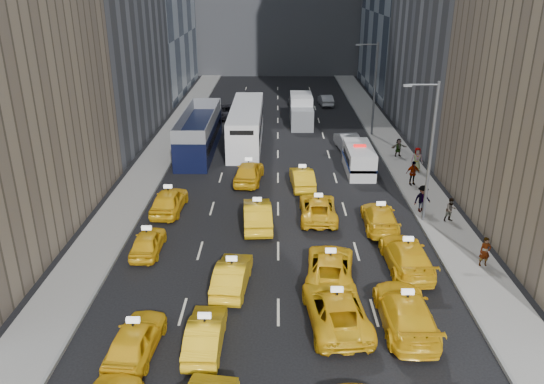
{
  "coord_description": "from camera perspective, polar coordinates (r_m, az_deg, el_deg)",
  "views": [
    {
      "loc": [
        -0.1,
        -18.93,
        14.58
      ],
      "look_at": [
        -0.39,
        12.08,
        2.0
      ],
      "focal_mm": 35.0,
      "sensor_mm": 36.0,
      "label": 1
    }
  ],
  "objects": [
    {
      "name": "taxi_8",
      "position": [
        30.99,
        -13.21,
        -5.25
      ],
      "size": [
        1.58,
        3.88,
        1.32
      ],
      "primitive_type": "imported",
      "rotation": [
        0.0,
        0.0,
        3.15
      ],
      "color": "yellow",
      "rests_on": "ground"
    },
    {
      "name": "pedestrian_1",
      "position": [
        35.42,
        18.67,
        -1.82
      ],
      "size": [
        0.84,
        0.6,
        1.56
      ],
      "primitive_type": "imported",
      "rotation": [
        0.0,
        0.0,
        0.26
      ],
      "color": "gray",
      "rests_on": "sidewalk_east"
    },
    {
      "name": "taxi_4",
      "position": [
        23.36,
        -14.5,
        -15.09
      ],
      "size": [
        2.08,
        4.43,
        1.47
      ],
      "primitive_type": "imported",
      "rotation": [
        0.0,
        0.0,
        3.06
      ],
      "color": "yellow",
      "rests_on": "ground"
    },
    {
      "name": "pedestrian_4",
      "position": [
        44.01,
        15.32,
        3.44
      ],
      "size": [
        0.95,
        0.56,
        1.89
      ],
      "primitive_type": "imported",
      "rotation": [
        0.0,
        0.0,
        -0.06
      ],
      "color": "gray",
      "rests_on": "sidewalk_east"
    },
    {
      "name": "taxi_6",
      "position": [
        24.58,
        6.9,
        -12.29
      ],
      "size": [
        3.06,
        5.72,
        1.53
      ],
      "primitive_type": "imported",
      "rotation": [
        0.0,
        0.0,
        3.24
      ],
      "color": "yellow",
      "rests_on": "ground"
    },
    {
      "name": "taxi_17",
      "position": [
        39.47,
        3.26,
        1.51
      ],
      "size": [
        1.87,
        4.56,
        1.47
      ],
      "primitive_type": "imported",
      "rotation": [
        0.0,
        0.0,
        3.21
      ],
      "color": "yellow",
      "rests_on": "ground"
    },
    {
      "name": "nypd_van",
      "position": [
        43.07,
        9.32,
        3.45
      ],
      "size": [
        2.43,
        5.44,
        2.28
      ],
      "rotation": [
        0.0,
        0.0,
        -0.07
      ],
      "color": "silver",
      "rests_on": "ground"
    },
    {
      "name": "sidewalk_west",
      "position": [
        47.42,
        -12.18,
        3.76
      ],
      "size": [
        3.0,
        90.0,
        0.15
      ],
      "primitive_type": "cube",
      "color": "gray",
      "rests_on": "ground"
    },
    {
      "name": "taxi_12",
      "position": [
        35.94,
        -11.03,
        -0.91
      ],
      "size": [
        2.08,
        4.73,
        1.58
      ],
      "primitive_type": "imported",
      "rotation": [
        0.0,
        0.0,
        3.1
      ],
      "color": "yellow",
      "rests_on": "ground"
    },
    {
      "name": "ground",
      "position": [
        23.89,
        0.69,
        -15.52
      ],
      "size": [
        160.0,
        160.0,
        0.0
      ],
      "primitive_type": "plane",
      "color": "black",
      "rests_on": "ground"
    },
    {
      "name": "taxi_14",
      "position": [
        34.51,
        4.98,
        -1.73
      ],
      "size": [
        2.39,
        5.04,
        1.39
      ],
      "primitive_type": "imported",
      "rotation": [
        0.0,
        0.0,
        3.12
      ],
      "color": "yellow",
      "rests_on": "ground"
    },
    {
      "name": "taxi_15",
      "position": [
        33.73,
        11.52,
        -2.67
      ],
      "size": [
        2.17,
        4.96,
        1.42
      ],
      "primitive_type": "imported",
      "rotation": [
        0.0,
        0.0,
        3.1
      ],
      "color": "yellow",
      "rests_on": "ground"
    },
    {
      "name": "misc_car_0",
      "position": [
        48.76,
        8.12,
        5.43
      ],
      "size": [
        2.17,
        4.96,
        1.59
      ],
      "primitive_type": "imported",
      "rotation": [
        0.0,
        0.0,
        3.25
      ],
      "color": "#9B9DA2",
      "rests_on": "ground"
    },
    {
      "name": "sidewalk_east",
      "position": [
        47.46,
        13.45,
        3.66
      ],
      "size": [
        3.0,
        90.0,
        0.15
      ],
      "primitive_type": "cube",
      "color": "gray",
      "rests_on": "ground"
    },
    {
      "name": "box_truck",
      "position": [
        56.81,
        3.17,
        8.72
      ],
      "size": [
        2.71,
        6.76,
        3.03
      ],
      "rotation": [
        0.0,
        0.0,
        -0.07
      ],
      "color": "silver",
      "rests_on": "ground"
    },
    {
      "name": "streetlight_far",
      "position": [
        52.66,
        10.89,
        11.12
      ],
      "size": [
        2.15,
        0.22,
        9.0
      ],
      "color": "#595B60",
      "rests_on": "ground"
    },
    {
      "name": "taxi_11",
      "position": [
        29.45,
        14.27,
        -6.62
      ],
      "size": [
        2.31,
        5.4,
        1.55
      ],
      "primitive_type": "imported",
      "rotation": [
        0.0,
        0.0,
        3.17
      ],
      "color": "yellow",
      "rests_on": "ground"
    },
    {
      "name": "taxi_16",
      "position": [
        40.44,
        -2.5,
        2.16
      ],
      "size": [
        2.39,
        4.96,
        1.63
      ],
      "primitive_type": "imported",
      "rotation": [
        0.0,
        0.0,
        3.04
      ],
      "color": "yellow",
      "rests_on": "ground"
    },
    {
      "name": "streetlight_near",
      "position": [
        33.71,
        16.55,
        4.5
      ],
      "size": [
        2.15,
        0.22,
        9.0
      ],
      "color": "#595B60",
      "rests_on": "ground"
    },
    {
      "name": "pedestrian_2",
      "position": [
        36.23,
        15.87,
        -0.69
      ],
      "size": [
        1.29,
        0.87,
        1.85
      ],
      "primitive_type": "imported",
      "rotation": [
        0.0,
        0.0,
        0.34
      ],
      "color": "gray",
      "rests_on": "sidewalk_east"
    },
    {
      "name": "pedestrian_5",
      "position": [
        47.26,
        13.45,
        4.69
      ],
      "size": [
        1.52,
        0.77,
        1.58
      ],
      "primitive_type": "imported",
      "rotation": [
        0.0,
        0.0,
        0.25
      ],
      "color": "gray",
      "rests_on": "sidewalk_east"
    },
    {
      "name": "taxi_9",
      "position": [
        26.97,
        -4.31,
        -8.9
      ],
      "size": [
        1.91,
        4.51,
        1.45
      ],
      "primitive_type": "imported",
      "rotation": [
        0.0,
        0.0,
        3.05
      ],
      "color": "yellow",
      "rests_on": "ground"
    },
    {
      "name": "city_bus",
      "position": [
        50.17,
        -2.78,
        7.2
      ],
      "size": [
        4.41,
        13.62,
        3.46
      ],
      "rotation": [
        0.0,
        0.0,
        0.12
      ],
      "color": "white",
      "rests_on": "ground"
    },
    {
      "name": "curb_east",
      "position": [
        47.15,
        11.73,
        3.71
      ],
      "size": [
        0.15,
        90.0,
        0.18
      ],
      "primitive_type": "cube",
      "color": "slate",
      "rests_on": "ground"
    },
    {
      "name": "pedestrian_0",
      "position": [
        30.68,
        21.94,
        -5.98
      ],
      "size": [
        0.62,
        0.42,
        1.66
      ],
      "primitive_type": "imported",
      "rotation": [
        0.0,
        0.0,
        0.04
      ],
      "color": "gray",
      "rests_on": "sidewalk_east"
    },
    {
      "name": "taxi_13",
      "position": [
        33.23,
        -1.58,
        -2.42
      ],
      "size": [
        2.05,
        5.0,
        1.61
      ],
      "primitive_type": "imported",
      "rotation": [
        0.0,
        0.0,
        3.21
      ],
      "color": "yellow",
      "rests_on": "ground"
    },
    {
      "name": "misc_car_4",
      "position": [
        66.07,
        5.8,
        9.81
      ],
      "size": [
        1.74,
        4.15,
        1.33
      ],
      "primitive_type": "imported",
      "rotation": [
        0.0,
        0.0,
        3.22
      ],
      "color": "#95979C",
      "rests_on": "ground"
    },
    {
      "name": "misc_car_2",
      "position": [
        64.83,
        2.69,
        9.67
      ],
      "size": [
        2.13,
        4.74,
        1.35
      ],
      "primitive_type": "imported",
      "rotation": [
        0.0,
        0.0,
        3.2
      ],
      "color": "slate",
      "rests_on": "ground"
    },
    {
      "name": "taxi_10",
      "position": [
        27.82,
        6.26,
        -7.96
      ],
      "size": [
        2.92,
        5.35,
        1.42
      ],
      "primitive_type": "imported",
      "rotation": [
        0.0,
        0.0,
        3.03
      ],
      "color": "yellow",
      "rests_on": "ground"
    },
    {
      "name": "curb_west",
      "position": [
        47.12,
        -10.46,
        3.79
      ],
      "size": [
        0.15,
        90.0,
        0.18
      ],
      "primitive_type": "cube",
      "color": "slate",
      "rests_on": "ground"
    },
    {
      "name": "taxi_5",
      "position": [
        23.24,
        -7.17,
        -14.86
      ],
      "size": [
        1.48,
        4.13,
        1.36
      ],
      "primitive_type": "imported",
      "rotation": [
        0.0,
        0.0,
        3.13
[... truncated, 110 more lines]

